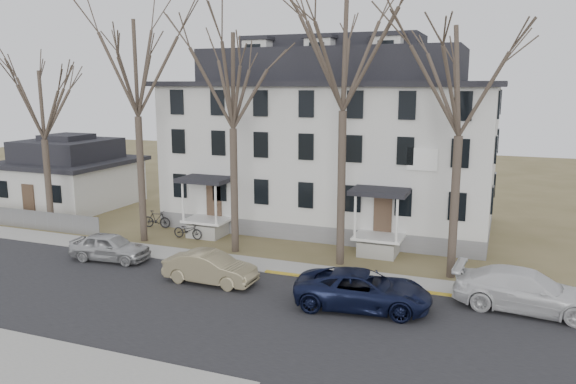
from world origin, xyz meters
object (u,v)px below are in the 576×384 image
at_px(car_white, 526,291).
at_px(car_silver, 110,248).
at_px(car_tan, 210,269).
at_px(car_navy, 363,291).
at_px(tree_mid_left, 232,74).
at_px(tree_bungalow, 41,100).
at_px(small_house, 70,176).
at_px(tree_far_left, 135,61).
at_px(boarding_house, 332,142).
at_px(tree_mid_right, 462,72).
at_px(bicycle_left, 188,231).
at_px(bicycle_right, 157,220).
at_px(tree_center, 344,42).

bearing_deg(car_white, car_silver, 96.40).
bearing_deg(car_tan, car_navy, -91.73).
height_order(tree_mid_left, tree_bungalow, tree_mid_left).
relative_size(small_house, tree_far_left, 0.63).
bearing_deg(car_tan, boarding_house, -6.87).
bearing_deg(boarding_house, tree_mid_right, -43.81).
bearing_deg(car_tan, tree_mid_left, 14.57).
height_order(tree_far_left, car_white, tree_far_left).
height_order(car_white, bicycle_left, car_white).
bearing_deg(car_tan, tree_bungalow, 71.57).
bearing_deg(boarding_house, bicycle_right, -151.12).
relative_size(car_silver, car_white, 0.74).
distance_m(small_house, tree_far_left, 15.00).
xyz_separation_m(tree_mid_left, tree_center, (6.00, 0.00, 1.48)).
distance_m(tree_far_left, tree_bungalow, 7.34).
distance_m(tree_mid_left, tree_center, 6.18).
bearing_deg(bicycle_left, bicycle_right, 66.10).
height_order(tree_mid_left, bicycle_left, tree_mid_left).
distance_m(boarding_house, tree_center, 10.39).
bearing_deg(car_tan, bicycle_right, 47.65).
distance_m(tree_mid_left, tree_bungalow, 13.08).
xyz_separation_m(tree_mid_left, car_silver, (-5.31, -3.90, -8.88)).
bearing_deg(bicycle_right, bicycle_left, -123.92).
bearing_deg(small_house, tree_bungalow, -57.16).
xyz_separation_m(bicycle_left, bicycle_right, (-3.22, 1.51, 0.06)).
xyz_separation_m(boarding_house, bicycle_right, (-9.93, -5.48, -4.82)).
bearing_deg(bicycle_left, car_silver, 163.80).
relative_size(tree_bungalow, car_silver, 2.55).
bearing_deg(car_silver, tree_mid_right, -82.00).
bearing_deg(bicycle_left, tree_center, -95.51).
height_order(boarding_house, car_white, boarding_house).
bearing_deg(bicycle_left, tree_mid_right, -93.05).
distance_m(small_house, bicycle_right, 10.80).
relative_size(tree_mid_right, car_white, 2.23).
height_order(boarding_house, car_navy, boarding_house).
bearing_deg(car_silver, car_navy, -100.89).
bearing_deg(tree_mid_left, tree_far_left, 180.00).
xyz_separation_m(car_silver, car_navy, (13.81, -1.41, 0.05)).
height_order(boarding_house, car_tan, boarding_house).
bearing_deg(tree_mid_left, tree_bungalow, 180.00).
bearing_deg(tree_center, tree_mid_left, 180.00).
height_order(car_tan, car_white, car_white).
relative_size(car_silver, bicycle_right, 2.27).
bearing_deg(bicycle_right, small_house, 62.03).
distance_m(tree_center, bicycle_left, 14.41).
distance_m(car_white, bicycle_right, 22.43).
xyz_separation_m(tree_center, tree_mid_right, (5.50, 0.00, -1.48)).
bearing_deg(small_house, car_silver, -40.83).
distance_m(tree_mid_left, bicycle_right, 11.70).
xyz_separation_m(small_house, bicycle_left, (13.28, -5.03, -1.75)).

